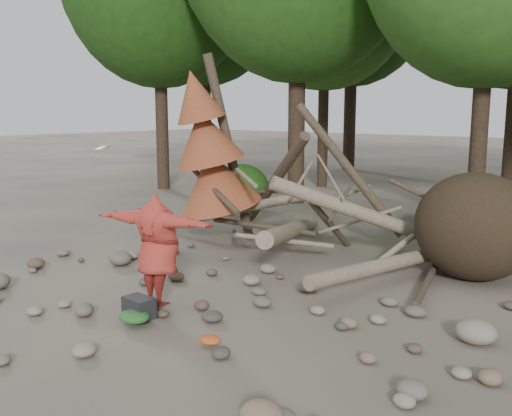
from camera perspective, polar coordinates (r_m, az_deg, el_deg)
The scene contains 12 objects.
ground at distance 8.98m, azimuth -4.85°, elevation -10.30°, with size 120.00×120.00×0.00m, color #514C44.
deadfall_pile at distance 11.20m, azimuth 18.14°, elevation -1.65°, with size 8.55×5.24×3.30m.
dead_conifer at distance 13.06m, azimuth -4.64°, elevation 5.52°, with size 2.06×2.16×4.35m.
bush_left at distance 17.63m, azimuth -1.63°, elevation 2.11°, with size 1.80×1.80×1.44m, color #204C14.
bush_mid at distance 14.98m, azimuth 18.60°, elevation -0.40°, with size 1.40×1.40×1.12m, color #2B611C.
frisbee_thrower at distance 8.91m, azimuth -9.83°, elevation -4.17°, with size 2.22×0.95×2.47m.
backpack at distance 8.71m, azimuth -11.62°, elevation -10.06°, with size 0.45×0.30×0.30m, color black.
cloth_green at distance 8.56m, azimuth -12.07°, elevation -10.88°, with size 0.49×0.41×0.18m, color #275B24.
cloth_orange at distance 7.71m, azimuth -4.59°, elevation -13.34°, with size 0.31×0.25×0.11m, color #C24E21.
boulder_front_right at distance 5.92m, azimuth 0.56°, elevation -20.02°, with size 0.46×0.42×0.28m, color #836752.
boulder_mid_right at distance 8.31m, azimuth 21.13°, elevation -11.45°, with size 0.55×0.50×0.33m, color gray.
boulder_mid_left at distance 11.78m, azimuth -13.42°, elevation -4.90°, with size 0.49×0.44×0.29m, color #615851.
Camera 1 is at (5.86, -6.07, 3.09)m, focal length 40.00 mm.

